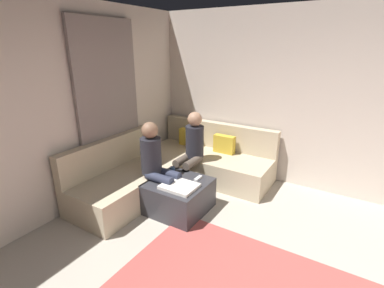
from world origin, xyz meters
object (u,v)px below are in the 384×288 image
at_px(person_on_couch_back, 191,148).
at_px(game_remote, 198,178).
at_px(ottoman, 178,196).
at_px(person_on_couch_side, 157,162).
at_px(coffee_mug, 172,170).
at_px(sectional_couch, 176,168).

bearing_deg(person_on_couch_back, game_remote, 131.00).
height_order(ottoman, person_on_couch_side, person_on_couch_side).
distance_m(coffee_mug, person_on_couch_side, 0.31).
bearing_deg(coffee_mug, game_remote, 5.71).
distance_m(ottoman, person_on_couch_back, 0.82).
relative_size(ottoman, coffee_mug, 8.00).
xyz_separation_m(sectional_couch, coffee_mug, (0.23, -0.42, 0.19)).
bearing_deg(coffee_mug, person_on_couch_back, 87.89).
bearing_deg(sectional_couch, person_on_couch_back, 12.33).
distance_m(ottoman, coffee_mug, 0.38).
bearing_deg(ottoman, person_on_couch_side, -170.69).
relative_size(sectional_couch, game_remote, 17.00).
height_order(sectional_couch, coffee_mug, sectional_couch).
bearing_deg(person_on_couch_side, coffee_mug, 159.39).
height_order(game_remote, person_on_couch_back, person_on_couch_back).
relative_size(game_remote, person_on_couch_back, 0.12).
relative_size(sectional_couch, person_on_couch_side, 2.12).
distance_m(ottoman, game_remote, 0.36).
bearing_deg(sectional_couch, game_remote, -31.24).
bearing_deg(game_remote, sectional_couch, 148.76).
height_order(ottoman, person_on_couch_back, person_on_couch_back).
xyz_separation_m(sectional_couch, game_remote, (0.63, -0.38, 0.15)).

